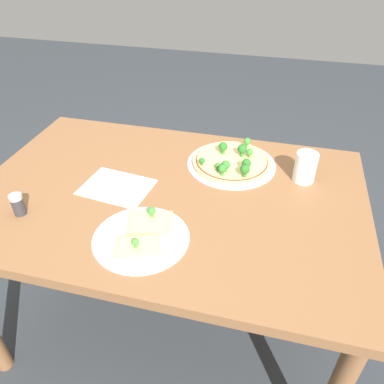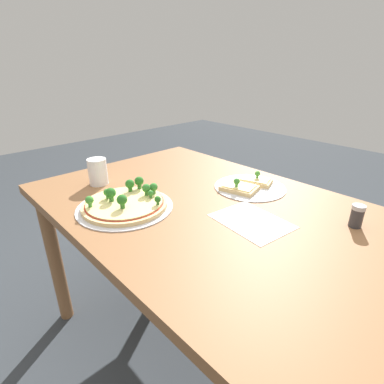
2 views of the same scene
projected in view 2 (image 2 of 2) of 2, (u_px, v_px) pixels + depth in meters
name	position (u px, v px, depth m)	size (l,w,h in m)	color
ground_plane	(204.00, 346.00, 1.36)	(8.00, 8.00, 0.00)	#33383D
dining_table	(207.00, 225.00, 1.11)	(1.33, 0.88, 0.72)	brown
pizza_tray_whole	(125.00, 203.00, 1.05)	(0.34, 0.34, 0.07)	silver
pizza_tray_slice	(248.00, 185.00, 1.21)	(0.29, 0.29, 0.06)	silver
drinking_cup	(98.00, 172.00, 1.23)	(0.08, 0.08, 0.11)	white
condiment_shaker	(357.00, 216.00, 0.92)	(0.04, 0.04, 0.07)	#333338
paper_menu	(252.00, 221.00, 0.96)	(0.23, 0.18, 0.00)	white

